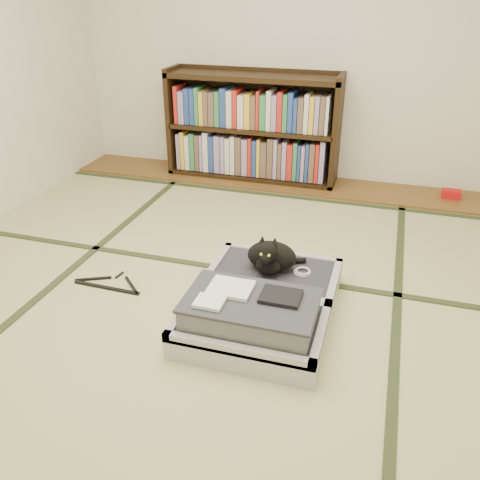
# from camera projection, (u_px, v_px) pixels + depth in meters

# --- Properties ---
(floor) EXTENTS (4.50, 4.50, 0.00)m
(floor) POSITION_uv_depth(u_px,v_px,m) (214.00, 305.00, 2.89)
(floor) COLOR #CDC088
(floor) RESTS_ON ground
(wood_strip) EXTENTS (4.00, 0.50, 0.02)m
(wood_strip) POSITION_uv_depth(u_px,v_px,m) (288.00, 183.00, 4.58)
(wood_strip) COLOR brown
(wood_strip) RESTS_ON ground
(red_item) EXTENTS (0.15, 0.10, 0.07)m
(red_item) POSITION_uv_depth(u_px,v_px,m) (451.00, 194.00, 4.23)
(red_item) COLOR red
(red_item) RESTS_ON wood_strip
(room_shell) EXTENTS (4.50, 4.50, 4.50)m
(room_shell) POSITION_uv_depth(u_px,v_px,m) (206.00, 27.00, 2.22)
(room_shell) COLOR white
(room_shell) RESTS_ON ground
(tatami_borders) EXTENTS (4.00, 4.50, 0.01)m
(tatami_borders) POSITION_uv_depth(u_px,v_px,m) (239.00, 263.00, 3.31)
(tatami_borders) COLOR #2D381E
(tatami_borders) RESTS_ON ground
(bookcase) EXTENTS (1.54, 0.35, 0.99)m
(bookcase) POSITION_uv_depth(u_px,v_px,m) (252.00, 130.00, 4.53)
(bookcase) COLOR black
(bookcase) RESTS_ON wood_strip
(suitcase) EXTENTS (0.74, 0.98, 0.29)m
(suitcase) POSITION_uv_depth(u_px,v_px,m) (261.00, 305.00, 2.71)
(suitcase) COLOR #BCBDC1
(suitcase) RESTS_ON floor
(cat) EXTENTS (0.33, 0.33, 0.26)m
(cat) POSITION_uv_depth(u_px,v_px,m) (271.00, 257.00, 2.90)
(cat) COLOR black
(cat) RESTS_ON suitcase
(cable_coil) EXTENTS (0.10, 0.10, 0.02)m
(cable_coil) POSITION_uv_depth(u_px,v_px,m) (302.00, 272.00, 2.92)
(cable_coil) COLOR white
(cable_coil) RESTS_ON suitcase
(hanger) EXTENTS (0.45, 0.21, 0.01)m
(hanger) POSITION_uv_depth(u_px,v_px,m) (110.00, 285.00, 3.06)
(hanger) COLOR black
(hanger) RESTS_ON floor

